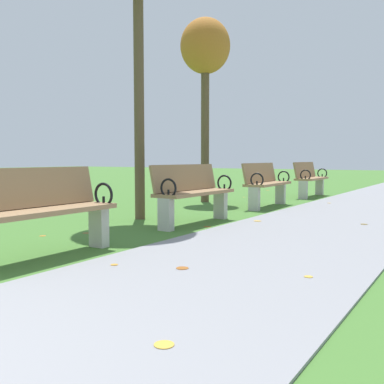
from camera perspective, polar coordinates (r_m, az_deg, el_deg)
The scene contains 6 objects.
park_bench_2 at distance 4.56m, azimuth -19.07°, elevation -2.23°, with size 0.48×1.60×0.90m.
park_bench_3 at distance 6.64m, azimuth 0.10°, elevation 0.00°, with size 0.51×1.61×0.90m.
park_bench_4 at distance 9.10m, azimuth 9.56°, elevation 1.12°, with size 0.53×1.62×0.90m.
park_bench_5 at distance 11.77m, azimuth 15.04°, elevation 1.75°, with size 0.51×1.61×0.90m.
tree_3 at distance 10.32m, azimuth 1.73°, elevation 17.72°, with size 1.12×1.12×4.12m.
scattered_leaves at distance 7.24m, azimuth 7.29°, elevation -3.43°, with size 4.43×14.13×0.02m.
Camera 1 is at (3.06, 0.17, 0.99)m, focal length 41.15 mm.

